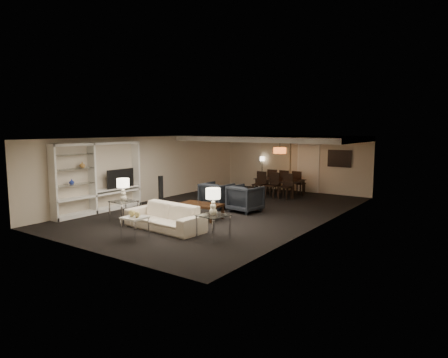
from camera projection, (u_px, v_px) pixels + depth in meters
floor at (224, 211)px, 13.72m from camera, size 11.00×11.00×0.00m
ceiling at (224, 138)px, 13.40m from camera, size 7.00×11.00×0.02m
wall_back at (294, 163)px, 18.02m from camera, size 7.00×0.02×2.50m
wall_front at (85, 197)px, 9.10m from camera, size 7.00×0.02×2.50m
wall_left at (151, 169)px, 15.56m from camera, size 0.02×11.00×2.50m
wall_right at (323, 183)px, 11.56m from camera, size 0.02×11.00×2.50m
ceiling_soffit at (273, 139)px, 16.25m from camera, size 7.00×4.00×0.20m
curtains at (275, 163)px, 18.48m from camera, size 1.50×0.12×2.40m
door at (308, 168)px, 17.62m from camera, size 0.90×0.05×2.10m
painting at (340, 159)px, 16.75m from camera, size 0.95×0.04×0.65m
media_unit at (99, 178)px, 13.35m from camera, size 0.38×3.40×2.35m
pendant_light at (280, 151)px, 16.14m from camera, size 0.52×0.52×0.24m
sofa at (165, 217)px, 11.18m from camera, size 2.49×1.11×0.71m
coffee_table at (200, 211)px, 12.49m from camera, size 1.39×0.89×0.48m
armchair_left at (217, 195)px, 14.19m from camera, size 0.98×1.01×0.90m
armchair_right at (245, 199)px, 13.50m from camera, size 1.08×1.10×0.90m
side_table_left at (124, 211)px, 12.16m from camera, size 0.70×0.70×0.62m
side_table_right at (213, 227)px, 10.22m from camera, size 0.74×0.74×0.62m
table_lamp_left at (123, 190)px, 12.07m from camera, size 0.41×0.41×0.69m
table_lamp_right at (213, 202)px, 10.13m from camera, size 0.39×0.39×0.69m
marble_table at (135, 227)px, 10.30m from camera, size 0.57×0.57×0.56m
gold_gourd_a at (132, 213)px, 10.31m from camera, size 0.18×0.18×0.18m
gold_gourd_b at (137, 214)px, 10.20m from camera, size 0.16×0.16×0.16m
television at (118, 178)px, 14.01m from camera, size 1.13×0.15×0.65m
vase_blue at (72, 182)px, 12.53m from camera, size 0.16×0.16×0.17m
vase_amber at (82, 165)px, 12.80m from camera, size 0.18×0.18×0.19m
floor_speaker at (161, 192)px, 14.20m from camera, size 0.14×0.14×1.14m
dining_table at (279, 187)px, 16.84m from camera, size 2.00×1.18×0.68m
chair_nl at (259, 184)px, 16.63m from camera, size 0.48×0.48×1.02m
chair_nm at (272, 185)px, 16.29m from camera, size 0.49×0.49×1.02m
chair_nr at (285, 186)px, 15.95m from camera, size 0.51×0.51×1.02m
chair_fl at (274, 181)px, 17.69m from camera, size 0.51×0.51×1.02m
chair_fm at (286, 182)px, 17.34m from camera, size 0.49×0.49×1.02m
chair_fr at (299, 183)px, 17.00m from camera, size 0.51×0.51×1.02m
floor_lamp at (262, 173)px, 18.69m from camera, size 0.23×0.23×1.50m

